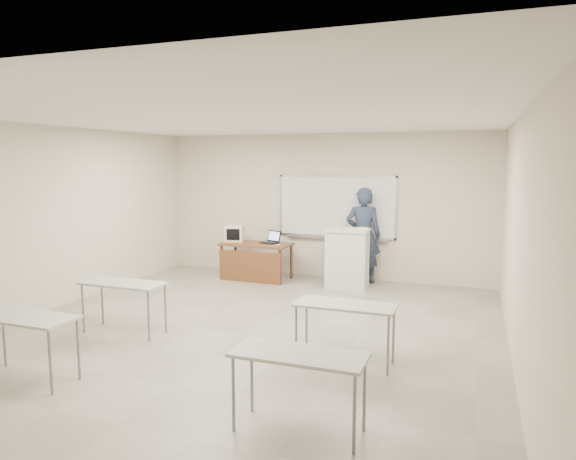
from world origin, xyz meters
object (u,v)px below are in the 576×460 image
at_px(whiteboard, 336,207).
at_px(crt_monitor, 235,233).
at_px(instructor_desk, 254,254).
at_px(podium, 347,258).
at_px(laptop, 270,240).
at_px(mouse, 278,245).
at_px(presenter, 363,235).
at_px(keyboard, 356,228).

height_order(whiteboard, crt_monitor, whiteboard).
bearing_deg(instructor_desk, whiteboard, 30.67).
xyz_separation_m(instructor_desk, podium, (1.94, 0.05, 0.03)).
bearing_deg(laptop, crt_monitor, -158.74).
bearing_deg(whiteboard, mouse, -136.49).
height_order(mouse, presenter, presenter).
bearing_deg(keyboard, mouse, 170.05).
xyz_separation_m(crt_monitor, keyboard, (2.64, -0.11, 0.24)).
bearing_deg(podium, whiteboard, 117.02).
xyz_separation_m(podium, laptop, (-1.69, 0.22, 0.23)).
distance_m(whiteboard, crt_monitor, 2.21).
xyz_separation_m(podium, presenter, (0.19, 0.53, 0.39)).
distance_m(whiteboard, mouse, 1.49).
relative_size(podium, keyboard, 2.60).
relative_size(mouse, keyboard, 0.24).
bearing_deg(whiteboard, instructor_desk, -151.49).
bearing_deg(instructor_desk, crt_monitor, 158.85).
bearing_deg(podium, instructor_desk, 179.12).
bearing_deg(whiteboard, laptop, -156.35).
distance_m(whiteboard, podium, 1.27).
bearing_deg(mouse, instructor_desk, -170.57).
distance_m(podium, presenter, 0.69).
relative_size(crt_monitor, laptop, 1.26).
height_order(instructor_desk, keyboard, keyboard).
bearing_deg(crt_monitor, mouse, -29.75).
relative_size(instructor_desk, keyboard, 3.26).
height_order(podium, laptop, podium).
height_order(whiteboard, podium, whiteboard).
distance_m(mouse, keyboard, 1.60).
xyz_separation_m(mouse, keyboard, (1.54, 0.22, 0.38)).
xyz_separation_m(instructor_desk, mouse, (0.55, -0.09, 0.23)).
height_order(whiteboard, laptop, whiteboard).
height_order(crt_monitor, presenter, presenter).
distance_m(instructor_desk, presenter, 2.24).
bearing_deg(podium, crt_monitor, 173.34).
relative_size(mouse, presenter, 0.05).
bearing_deg(mouse, keyboard, 26.62).
height_order(crt_monitor, keyboard, keyboard).
relative_size(laptop, mouse, 3.20).
bearing_deg(laptop, presenter, 28.66).
bearing_deg(keyboard, presenter, 67.01).
height_order(podium, keyboard, keyboard).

